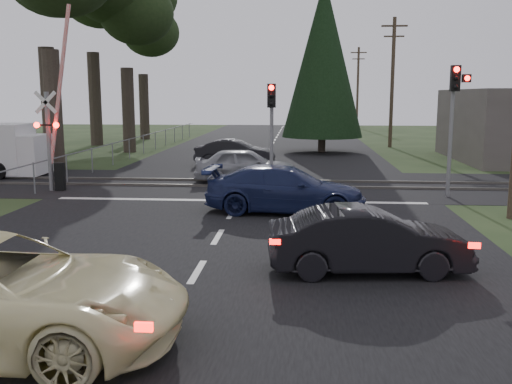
# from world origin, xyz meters

# --- Properties ---
(ground) EXTENTS (120.00, 120.00, 0.00)m
(ground) POSITION_xyz_m (0.00, 0.00, 0.00)
(ground) COLOR #213216
(ground) RESTS_ON ground
(road) EXTENTS (14.00, 100.00, 0.01)m
(road) POSITION_xyz_m (0.00, 10.00, 0.01)
(road) COLOR black
(road) RESTS_ON ground
(rail_corridor) EXTENTS (120.00, 8.00, 0.01)m
(rail_corridor) POSITION_xyz_m (0.00, 12.00, 0.01)
(rail_corridor) COLOR black
(rail_corridor) RESTS_ON ground
(stop_line) EXTENTS (13.00, 0.35, 0.00)m
(stop_line) POSITION_xyz_m (0.00, 8.20, 0.01)
(stop_line) COLOR silver
(stop_line) RESTS_ON ground
(rail_near) EXTENTS (120.00, 0.12, 0.10)m
(rail_near) POSITION_xyz_m (0.00, 11.20, 0.05)
(rail_near) COLOR #59544C
(rail_near) RESTS_ON ground
(rail_far) EXTENTS (120.00, 0.12, 0.10)m
(rail_far) POSITION_xyz_m (0.00, 12.80, 0.05)
(rail_far) COLOR #59544C
(rail_far) RESTS_ON ground
(crossing_signal) EXTENTS (1.62, 0.38, 6.96)m
(crossing_signal) POSITION_xyz_m (-7.27, 9.79, 2.06)
(crossing_signal) COLOR slate
(crossing_signal) RESTS_ON ground
(traffic_signal_right) EXTENTS (0.68, 0.48, 4.70)m
(traffic_signal_right) POSITION_xyz_m (7.55, 9.47, 3.31)
(traffic_signal_right) COLOR slate
(traffic_signal_right) RESTS_ON ground
(traffic_signal_center) EXTENTS (0.32, 0.48, 4.10)m
(traffic_signal_center) POSITION_xyz_m (1.00, 10.68, 2.81)
(traffic_signal_center) COLOR slate
(traffic_signal_center) RESTS_ON ground
(utility_pole_mid) EXTENTS (1.80, 0.26, 9.00)m
(utility_pole_mid) POSITION_xyz_m (8.50, 30.00, 4.73)
(utility_pole_mid) COLOR #4C3D2D
(utility_pole_mid) RESTS_ON ground
(utility_pole_far) EXTENTS (1.80, 0.26, 9.00)m
(utility_pole_far) POSITION_xyz_m (8.50, 55.00, 4.73)
(utility_pole_far) COLOR #4C3D2D
(utility_pole_far) RESTS_ON ground
(euc_tree_c) EXTENTS (6.00, 6.00, 13.20)m
(euc_tree_c) POSITION_xyz_m (-9.00, 25.00, 9.51)
(euc_tree_c) COLOR #473D33
(euc_tree_c) RESTS_ON ground
(euc_tree_e) EXTENTS (6.00, 6.00, 13.20)m
(euc_tree_e) POSITION_xyz_m (-11.00, 36.00, 9.51)
(euc_tree_e) COLOR #473D33
(euc_tree_e) RESTS_ON ground
(conifer_tree) EXTENTS (5.20, 5.20, 11.00)m
(conifer_tree) POSITION_xyz_m (3.50, 26.00, 5.99)
(conifer_tree) COLOR #473D33
(conifer_tree) RESTS_ON ground
(fence_left) EXTENTS (0.10, 36.00, 1.20)m
(fence_left) POSITION_xyz_m (-7.80, 22.50, 0.00)
(fence_left) COLOR slate
(fence_left) RESTS_ON ground
(dark_hatchback) EXTENTS (4.24, 1.84, 1.36)m
(dark_hatchback) POSITION_xyz_m (3.55, 0.28, 0.68)
(dark_hatchback) COLOR black
(dark_hatchback) RESTS_ON ground
(silver_car) EXTENTS (4.44, 2.15, 1.46)m
(silver_car) POSITION_xyz_m (-0.21, 12.59, 0.73)
(silver_car) COLOR #919398
(silver_car) RESTS_ON ground
(blue_sedan) EXTENTS (5.16, 2.36, 1.46)m
(blue_sedan) POSITION_xyz_m (1.67, 6.39, 0.73)
(blue_sedan) COLOR #172047
(blue_sedan) RESTS_ON ground
(dark_car_far) EXTENTS (4.22, 1.71, 1.36)m
(dark_car_far) POSITION_xyz_m (-1.31, 18.32, 0.68)
(dark_car_far) COLOR black
(dark_car_far) RESTS_ON ground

